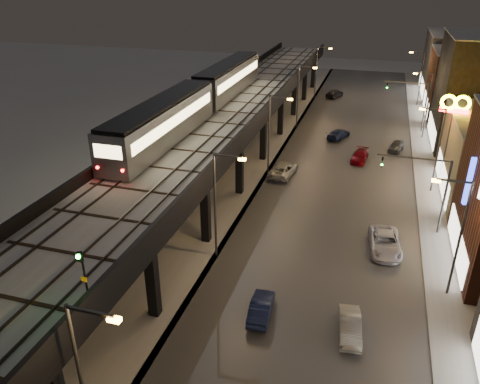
# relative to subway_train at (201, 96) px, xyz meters

# --- Properties ---
(ground) EXTENTS (220.00, 220.00, 0.00)m
(ground) POSITION_rel_subway_train_xyz_m (8.50, -30.56, -8.52)
(ground) COLOR silver
(road_surface) EXTENTS (17.00, 120.00, 0.06)m
(road_surface) POSITION_rel_subway_train_xyz_m (16.00, 4.44, -8.49)
(road_surface) COLOR #46474D
(road_surface) RESTS_ON ground
(sidewalk_right) EXTENTS (4.00, 120.00, 0.14)m
(sidewalk_right) POSITION_rel_subway_train_xyz_m (26.00, 4.44, -8.45)
(sidewalk_right) COLOR #9FA1A8
(sidewalk_right) RESTS_ON ground
(under_viaduct_pavement) EXTENTS (11.00, 120.00, 0.06)m
(under_viaduct_pavement) POSITION_rel_subway_train_xyz_m (2.50, 4.44, -8.49)
(under_viaduct_pavement) COLOR #9FA1A8
(under_viaduct_pavement) RESTS_ON ground
(elevated_viaduct) EXTENTS (9.00, 100.00, 6.30)m
(elevated_viaduct) POSITION_rel_subway_train_xyz_m (2.50, 1.28, -2.90)
(elevated_viaduct) COLOR black
(elevated_viaduct) RESTS_ON ground
(viaduct_trackbed) EXTENTS (8.40, 100.00, 0.32)m
(viaduct_trackbed) POSITION_rel_subway_train_xyz_m (2.49, 1.41, -2.13)
(viaduct_trackbed) COLOR #B2B7C1
(viaduct_trackbed) RESTS_ON elevated_viaduct
(viaduct_parapet_streetside) EXTENTS (0.30, 100.00, 1.10)m
(viaduct_parapet_streetside) POSITION_rel_subway_train_xyz_m (6.85, 1.44, -1.67)
(viaduct_parapet_streetside) COLOR black
(viaduct_parapet_streetside) RESTS_ON elevated_viaduct
(viaduct_parapet_far) EXTENTS (0.30, 100.00, 1.10)m
(viaduct_parapet_far) POSITION_rel_subway_train_xyz_m (-1.85, 1.44, -1.67)
(viaduct_parapet_far) COLOR black
(viaduct_parapet_far) RESTS_ON elevated_viaduct
(building_e) EXTENTS (12.20, 12.20, 10.16)m
(building_e) POSITION_rel_subway_train_xyz_m (32.49, 31.44, -3.44)
(building_e) COLOR #4C281B
(building_e) RESTS_ON ground
(building_f) EXTENTS (12.20, 16.20, 11.16)m
(building_f) POSITION_rel_subway_train_xyz_m (32.49, 45.44, -2.94)
(building_f) COLOR #3B3B3E
(building_f) RESTS_ON ground
(streetlight_left_0) EXTENTS (2.57, 0.28, 9.00)m
(streetlight_left_0) POSITION_rel_subway_train_xyz_m (8.07, -35.56, -3.28)
(streetlight_left_0) COLOR #38383A
(streetlight_left_0) RESTS_ON ground
(streetlight_left_1) EXTENTS (2.57, 0.28, 9.00)m
(streetlight_left_1) POSITION_rel_subway_train_xyz_m (8.07, -17.56, -3.28)
(streetlight_left_1) COLOR #38383A
(streetlight_left_1) RESTS_ON ground
(streetlight_right_1) EXTENTS (2.56, 0.28, 9.00)m
(streetlight_right_1) POSITION_rel_subway_train_xyz_m (25.23, -17.56, -3.28)
(streetlight_right_1) COLOR #38383A
(streetlight_right_1) RESTS_ON ground
(streetlight_left_2) EXTENTS (2.57, 0.28, 9.00)m
(streetlight_left_2) POSITION_rel_subway_train_xyz_m (8.07, 0.44, -3.28)
(streetlight_left_2) COLOR #38383A
(streetlight_left_2) RESTS_ON ground
(streetlight_right_2) EXTENTS (2.56, 0.28, 9.00)m
(streetlight_right_2) POSITION_rel_subway_train_xyz_m (25.23, 0.44, -3.28)
(streetlight_right_2) COLOR #38383A
(streetlight_right_2) RESTS_ON ground
(streetlight_left_3) EXTENTS (2.57, 0.28, 9.00)m
(streetlight_left_3) POSITION_rel_subway_train_xyz_m (8.07, 18.44, -3.28)
(streetlight_left_3) COLOR #38383A
(streetlight_left_3) RESTS_ON ground
(streetlight_right_3) EXTENTS (2.56, 0.28, 9.00)m
(streetlight_right_3) POSITION_rel_subway_train_xyz_m (25.23, 18.44, -3.28)
(streetlight_right_3) COLOR #38383A
(streetlight_right_3) RESTS_ON ground
(streetlight_left_4) EXTENTS (2.57, 0.28, 9.00)m
(streetlight_left_4) POSITION_rel_subway_train_xyz_m (8.07, 36.44, -3.28)
(streetlight_left_4) COLOR #38383A
(streetlight_left_4) RESTS_ON ground
(streetlight_right_4) EXTENTS (2.56, 0.28, 9.00)m
(streetlight_right_4) POSITION_rel_subway_train_xyz_m (25.23, 36.44, -3.28)
(streetlight_right_4) COLOR #38383A
(streetlight_right_4) RESTS_ON ground
(traffic_light_rig_a) EXTENTS (6.10, 0.34, 7.00)m
(traffic_light_rig_a) POSITION_rel_subway_train_xyz_m (24.34, -8.56, -4.02)
(traffic_light_rig_a) COLOR #38383A
(traffic_light_rig_a) RESTS_ON ground
(traffic_light_rig_b) EXTENTS (6.10, 0.34, 7.00)m
(traffic_light_rig_b) POSITION_rel_subway_train_xyz_m (24.34, 21.44, -4.02)
(traffic_light_rig_b) COLOR #38383A
(traffic_light_rig_b) RESTS_ON ground
(subway_train) EXTENTS (3.19, 38.92, 3.82)m
(subway_train) POSITION_rel_subway_train_xyz_m (0.00, 0.00, 0.00)
(subway_train) COLOR gray
(subway_train) RESTS_ON viaduct_trackbed
(rail_signal) EXTENTS (0.31, 0.41, 2.72)m
(rail_signal) POSITION_rel_subway_train_xyz_m (6.40, -32.44, 0.03)
(rail_signal) COLOR black
(rail_signal) RESTS_ON viaduct_trackbed
(car_near_white) EXTENTS (1.68, 4.01, 1.29)m
(car_near_white) POSITION_rel_subway_train_xyz_m (13.15, -23.64, -7.87)
(car_near_white) COLOR #161F48
(car_near_white) RESTS_ON ground
(car_mid_silver) EXTENTS (2.87, 5.28, 1.40)m
(car_mid_silver) POSITION_rel_subway_train_xyz_m (9.66, 0.14, -7.82)
(car_mid_silver) COLOR silver
(car_mid_silver) RESTS_ON ground
(car_mid_dark) EXTENTS (3.26, 4.89, 1.32)m
(car_mid_dark) POSITION_rel_subway_train_xyz_m (14.32, 14.79, -7.86)
(car_mid_dark) COLOR #182248
(car_mid_dark) RESTS_ON ground
(car_far_white) EXTENTS (3.12, 4.76, 1.51)m
(car_far_white) POSITION_rel_subway_train_xyz_m (11.27, 37.61, -7.76)
(car_far_white) COLOR black
(car_far_white) RESTS_ON ground
(car_onc_silver) EXTENTS (1.82, 3.98, 1.26)m
(car_onc_silver) POSITION_rel_subway_train_xyz_m (19.06, -23.82, -7.89)
(car_onc_silver) COLOR gray
(car_onc_silver) RESTS_ON ground
(car_onc_dark) EXTENTS (2.96, 5.51, 1.47)m
(car_onc_dark) POSITION_rel_subway_train_xyz_m (21.01, -12.85, -7.78)
(car_onc_dark) COLOR silver
(car_onc_dark) RESTS_ON ground
(car_onc_white) EXTENTS (2.13, 4.35, 1.22)m
(car_onc_white) POSITION_rel_subway_train_xyz_m (17.70, 7.11, -7.91)
(car_onc_white) COLOR maroon
(car_onc_white) RESTS_ON ground
(car_onc_red) EXTENTS (2.25, 3.85, 1.23)m
(car_onc_red) POSITION_rel_subway_train_xyz_m (21.97, 12.14, -7.90)
(car_onc_red) COLOR #3A3E43
(car_onc_red) RESTS_ON ground
(sign_mcdonalds) EXTENTS (2.95, 0.82, 9.96)m
(sign_mcdonalds) POSITION_rel_subway_train_xyz_m (26.50, 2.46, -0.43)
(sign_mcdonalds) COLOR #38383A
(sign_mcdonalds) RESTS_ON ground
(sign_carwash) EXTENTS (1.69, 0.35, 8.77)m
(sign_carwash) POSITION_rel_subway_train_xyz_m (27.00, -12.23, -2.30)
(sign_carwash) COLOR #38383A
(sign_carwash) RESTS_ON ground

